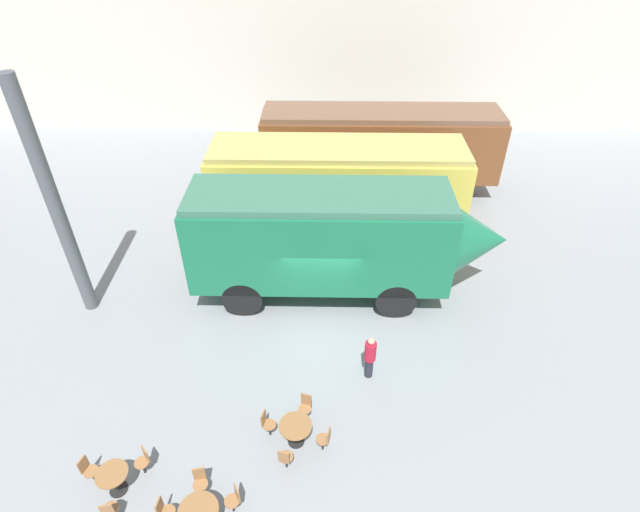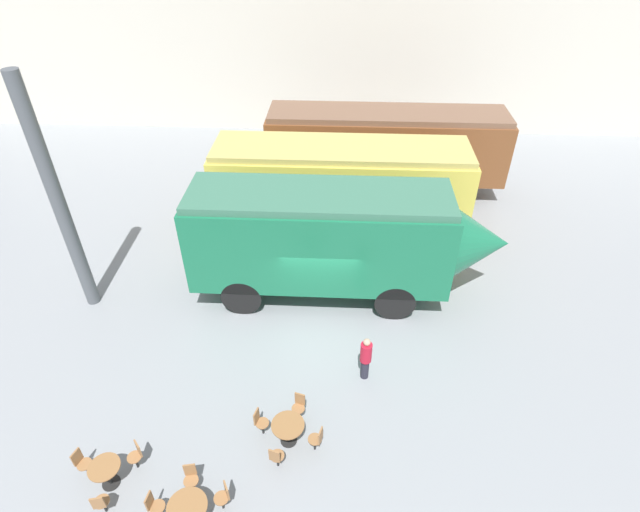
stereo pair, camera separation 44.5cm
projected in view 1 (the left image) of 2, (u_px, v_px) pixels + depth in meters
ground_plane at (321, 310)px, 17.21m from camera, size 80.00×80.00×0.00m
backdrop_wall at (326, 51)px, 26.98m from camera, size 44.00×0.15×9.00m
passenger_coach_wooden at (380, 143)px, 22.60m from camera, size 10.63×2.47×3.87m
passenger_coach_vintage at (338, 183)px, 19.66m from camera, size 9.92×2.71×3.90m
streamlined_locomotive at (342, 236)px, 16.51m from camera, size 10.48×2.59×4.09m
cafe_table_near at (296, 429)px, 12.85m from camera, size 0.87×0.87×0.72m
cafe_table_mid at (113, 478)px, 11.81m from camera, size 0.77×0.77×0.74m
cafe_chair_0 at (305, 405)px, 13.50m from camera, size 0.37×0.39×0.87m
cafe_chair_1 at (267, 422)px, 13.07m from camera, size 0.39×0.37×0.87m
cafe_chair_2 at (285, 458)px, 12.27m from camera, size 0.37×0.39×0.87m
cafe_chair_3 at (325, 438)px, 12.70m from camera, size 0.39×0.37×0.87m
cafe_chair_4 at (144, 459)px, 12.24m from camera, size 0.40×0.40×0.87m
cafe_chair_5 at (88, 469)px, 12.04m from camera, size 0.39×0.37×0.87m
cafe_chair_6 at (109, 510)px, 11.25m from camera, size 0.36×0.38×0.87m
cafe_chair_7 at (164, 510)px, 11.25m from camera, size 0.37×0.36×0.87m
cafe_chair_10 at (235, 498)px, 11.47m from camera, size 0.40×0.39×0.87m
cafe_chair_11 at (200, 480)px, 11.81m from camera, size 0.36×0.38×0.87m
visitor_person at (370, 356)px, 14.45m from camera, size 0.34×0.34×1.57m
support_pillar at (56, 208)px, 14.99m from camera, size 0.44×0.44×8.00m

